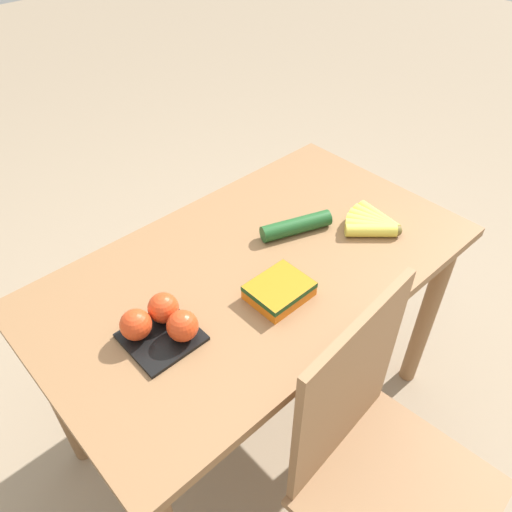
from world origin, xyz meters
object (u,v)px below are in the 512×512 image
(banana_bunch, at_px, (374,224))
(cucumber_near, at_px, (296,226))
(tomato_pack, at_px, (161,322))
(chair, at_px, (378,468))
(carrot_bag, at_px, (279,290))

(banana_bunch, bearing_deg, cucumber_near, -39.00)
(banana_bunch, xyz_separation_m, tomato_pack, (0.70, -0.10, 0.02))
(banana_bunch, height_order, tomato_pack, tomato_pack)
(tomato_pack, bearing_deg, chair, 115.17)
(banana_bunch, distance_m, carrot_bag, 0.41)
(banana_bunch, height_order, carrot_bag, carrot_bag)
(banana_bunch, relative_size, carrot_bag, 1.10)
(cucumber_near, bearing_deg, chair, 63.75)
(carrot_bag, xyz_separation_m, cucumber_near, (-0.22, -0.15, -0.00))
(chair, xyz_separation_m, banana_bunch, (-0.46, -0.41, 0.28))
(chair, xyz_separation_m, carrot_bag, (-0.05, -0.41, 0.28))
(chair, height_order, tomato_pack, chair)
(chair, height_order, cucumber_near, chair)
(tomato_pack, distance_m, carrot_bag, 0.31)
(chair, height_order, carrot_bag, chair)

